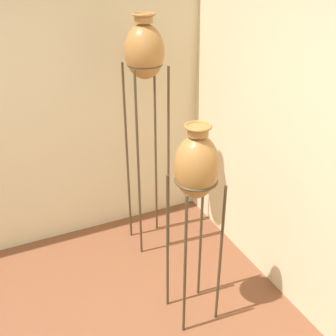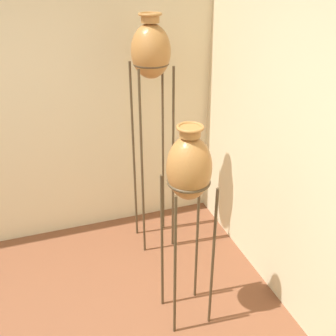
# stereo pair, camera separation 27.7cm
# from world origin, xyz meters

# --- Properties ---
(vase_stand_tall) EXTENTS (0.31, 0.31, 2.05)m
(vase_stand_tall) POSITION_xyz_m (1.29, 1.56, 1.73)
(vase_stand_tall) COLOR #473823
(vase_stand_tall) RESTS_ON ground_plane
(vase_stand_medium) EXTENTS (0.29, 0.29, 1.52)m
(vase_stand_medium) POSITION_xyz_m (1.25, 0.61, 1.22)
(vase_stand_medium) COLOR #473823
(vase_stand_medium) RESTS_ON ground_plane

